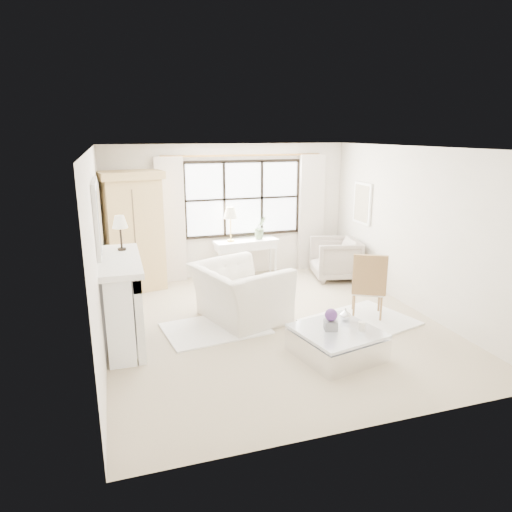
% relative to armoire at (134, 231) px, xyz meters
% --- Properties ---
extents(floor, '(5.50, 5.50, 0.00)m').
position_rel_armoire_xyz_m(floor, '(1.93, -2.37, -1.14)').
color(floor, '#BCA98C').
rests_on(floor, ground).
extents(ceiling, '(5.50, 5.50, 0.00)m').
position_rel_armoire_xyz_m(ceiling, '(1.93, -2.37, 1.56)').
color(ceiling, white).
rests_on(ceiling, ground).
extents(wall_back, '(5.00, 0.00, 5.00)m').
position_rel_armoire_xyz_m(wall_back, '(1.93, 0.38, 0.21)').
color(wall_back, white).
rests_on(wall_back, ground).
extents(wall_front, '(5.00, 0.00, 5.00)m').
position_rel_armoire_xyz_m(wall_front, '(1.93, -5.12, 0.21)').
color(wall_front, beige).
rests_on(wall_front, ground).
extents(wall_left, '(0.00, 5.50, 5.50)m').
position_rel_armoire_xyz_m(wall_left, '(-0.57, -2.37, 0.21)').
color(wall_left, white).
rests_on(wall_left, ground).
extents(wall_right, '(0.00, 5.50, 5.50)m').
position_rel_armoire_xyz_m(wall_right, '(4.43, -2.37, 0.21)').
color(wall_right, beige).
rests_on(wall_right, ground).
extents(window_pane, '(2.40, 0.02, 1.50)m').
position_rel_armoire_xyz_m(window_pane, '(2.23, 0.36, 0.46)').
color(window_pane, white).
rests_on(window_pane, wall_back).
extents(window_frame, '(2.50, 0.04, 1.50)m').
position_rel_armoire_xyz_m(window_frame, '(2.23, 0.35, 0.46)').
color(window_frame, black).
rests_on(window_frame, wall_back).
extents(curtain_rod, '(3.30, 0.04, 0.04)m').
position_rel_armoire_xyz_m(curtain_rod, '(2.23, 0.30, 1.33)').
color(curtain_rod, '#B17D3D').
rests_on(curtain_rod, wall_back).
extents(curtain_left, '(0.55, 0.10, 2.47)m').
position_rel_armoire_xyz_m(curtain_left, '(0.73, 0.28, 0.10)').
color(curtain_left, silver).
rests_on(curtain_left, ground).
extents(curtain_right, '(0.55, 0.10, 2.47)m').
position_rel_armoire_xyz_m(curtain_right, '(3.73, 0.28, 0.10)').
color(curtain_right, silver).
rests_on(curtain_right, ground).
extents(fireplace, '(0.58, 1.66, 1.26)m').
position_rel_armoire_xyz_m(fireplace, '(-0.35, -2.37, -0.49)').
color(fireplace, white).
rests_on(fireplace, ground).
extents(mirror_frame, '(0.05, 1.15, 0.95)m').
position_rel_armoire_xyz_m(mirror_frame, '(-0.54, -2.37, 0.70)').
color(mirror_frame, silver).
rests_on(mirror_frame, wall_left).
extents(mirror_glass, '(0.02, 1.00, 0.80)m').
position_rel_armoire_xyz_m(mirror_glass, '(-0.51, -2.37, 0.70)').
color(mirror_glass, silver).
rests_on(mirror_glass, wall_left).
extents(art_frame, '(0.04, 0.62, 0.82)m').
position_rel_armoire_xyz_m(art_frame, '(4.40, -0.67, 0.41)').
color(art_frame, white).
rests_on(art_frame, wall_right).
extents(art_canvas, '(0.01, 0.52, 0.72)m').
position_rel_armoire_xyz_m(art_canvas, '(4.38, -0.67, 0.41)').
color(art_canvas, '#B5A88C').
rests_on(art_canvas, wall_right).
extents(mantel_lamp, '(0.22, 0.22, 0.51)m').
position_rel_armoire_xyz_m(mantel_lamp, '(-0.26, -1.93, 0.51)').
color(mantel_lamp, black).
rests_on(mantel_lamp, fireplace).
extents(armoire, '(1.23, 0.90, 2.24)m').
position_rel_armoire_xyz_m(armoire, '(0.00, 0.00, 0.00)').
color(armoire, tan).
rests_on(armoire, floor).
extents(console_table, '(1.34, 0.58, 0.80)m').
position_rel_armoire_xyz_m(console_table, '(2.19, 0.05, -0.74)').
color(console_table, white).
rests_on(console_table, floor).
extents(console_lamp, '(0.28, 0.28, 0.69)m').
position_rel_armoire_xyz_m(console_lamp, '(1.87, 0.03, 0.22)').
color(console_lamp, '#BB9541').
rests_on(console_lamp, console_table).
extents(orchid_plant, '(0.29, 0.25, 0.47)m').
position_rel_armoire_xyz_m(orchid_plant, '(2.50, 0.06, -0.10)').
color(orchid_plant, '#536A47').
rests_on(orchid_plant, console_table).
extents(side_table, '(0.40, 0.40, 0.51)m').
position_rel_armoire_xyz_m(side_table, '(1.56, -1.13, -0.81)').
color(side_table, white).
rests_on(side_table, floor).
extents(rug_left, '(1.64, 1.26, 0.03)m').
position_rel_armoire_xyz_m(rug_left, '(1.02, -2.29, -1.13)').
color(rug_left, white).
rests_on(rug_left, floor).
extents(rug_right, '(1.88, 1.60, 0.03)m').
position_rel_armoire_xyz_m(rug_right, '(3.25, -2.75, -1.12)').
color(rug_right, white).
rests_on(rug_right, floor).
extents(club_armchair, '(1.57, 1.68, 0.90)m').
position_rel_armoire_xyz_m(club_armchair, '(1.49, -2.03, -0.69)').
color(club_armchair, silver).
rests_on(club_armchair, floor).
extents(wingback_chair, '(1.08, 1.06, 0.83)m').
position_rel_armoire_xyz_m(wingback_chair, '(3.92, -0.55, -0.72)').
color(wingback_chair, '#A29689').
rests_on(wingback_chair, floor).
extents(french_chair, '(0.65, 0.65, 1.08)m').
position_rel_armoire_xyz_m(french_chair, '(3.47, -2.56, -0.83)').
color(french_chair, olive).
rests_on(french_chair, floor).
extents(coffee_table, '(1.19, 1.19, 0.38)m').
position_rel_armoire_xyz_m(coffee_table, '(2.38, -3.62, -0.96)').
color(coffee_table, white).
rests_on(coffee_table, floor).
extents(planter_box, '(0.21, 0.21, 0.13)m').
position_rel_armoire_xyz_m(planter_box, '(2.30, -3.59, -0.70)').
color(planter_box, slate).
rests_on(planter_box, coffee_table).
extents(planter_flowers, '(0.17, 0.17, 0.17)m').
position_rel_armoire_xyz_m(planter_flowers, '(2.30, -3.59, -0.55)').
color(planter_flowers, '#4E2A69').
rests_on(planter_flowers, planter_box).
extents(pillar_candle, '(0.09, 0.09, 0.12)m').
position_rel_armoire_xyz_m(pillar_candle, '(2.68, -3.73, -0.70)').
color(pillar_candle, beige).
rests_on(pillar_candle, coffee_table).
extents(coffee_vase, '(0.16, 0.16, 0.17)m').
position_rel_armoire_xyz_m(coffee_vase, '(2.64, -3.37, -0.67)').
color(coffee_vase, silver).
rests_on(coffee_vase, coffee_table).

